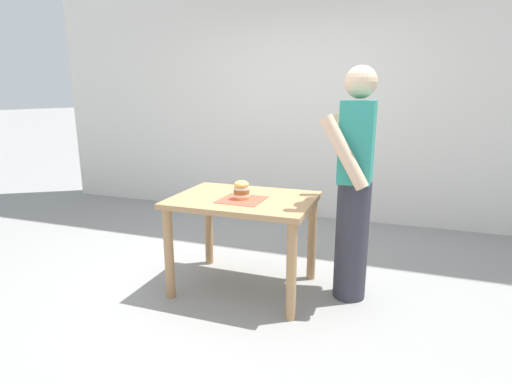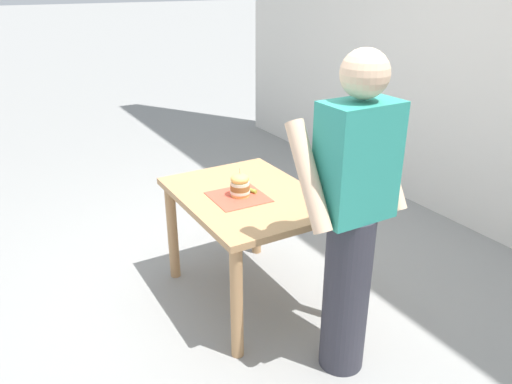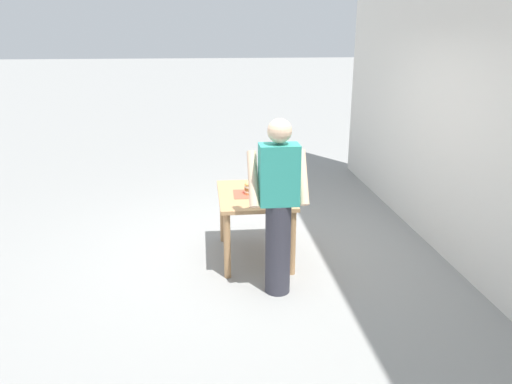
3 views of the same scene
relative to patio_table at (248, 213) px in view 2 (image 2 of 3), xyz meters
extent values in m
plane|color=gray|center=(0.00, 0.00, -0.61)|extent=(80.00, 80.00, 0.00)
cube|color=tan|center=(0.00, 0.00, 0.11)|extent=(0.79, 1.06, 0.04)
cylinder|color=tan|center=(-0.33, -0.47, -0.26)|extent=(0.07, 0.07, 0.70)
cylinder|color=tan|center=(0.33, -0.47, -0.26)|extent=(0.07, 0.07, 0.70)
cylinder|color=tan|center=(-0.33, 0.47, -0.26)|extent=(0.07, 0.07, 0.70)
cylinder|color=tan|center=(0.33, 0.47, -0.26)|extent=(0.07, 0.07, 0.70)
cube|color=#D64C38|center=(0.07, 0.02, 0.13)|extent=(0.33, 0.33, 0.00)
cylinder|color=#E5B25B|center=(0.06, 0.01, 0.14)|extent=(0.11, 0.11, 0.02)
cylinder|color=silver|center=(0.06, 0.01, 0.16)|extent=(0.12, 0.12, 0.02)
cylinder|color=brown|center=(0.06, 0.01, 0.19)|extent=(0.12, 0.12, 0.03)
cylinder|color=silver|center=(0.06, 0.01, 0.21)|extent=(0.11, 0.11, 0.02)
ellipsoid|color=#E5B25B|center=(0.06, 0.01, 0.24)|extent=(0.11, 0.11, 0.06)
cylinder|color=#D1B77F|center=(0.06, 0.01, 0.28)|extent=(0.00, 0.00, 0.05)
cylinder|color=#8EA83D|center=(-0.02, -0.01, 0.14)|extent=(0.05, 0.09, 0.02)
cylinder|color=#33333D|center=(-0.13, 0.80, -0.16)|extent=(0.24, 0.24, 0.90)
cube|color=teal|center=(-0.13, 0.80, 0.57)|extent=(0.36, 0.22, 0.56)
sphere|color=beige|center=(-0.13, 0.80, 0.97)|extent=(0.22, 0.22, 0.22)
cylinder|color=beige|center=(-0.36, 0.74, 0.52)|extent=(0.09, 0.34, 0.50)
cylinder|color=beige|center=(0.10, 0.74, 0.52)|extent=(0.09, 0.34, 0.50)
camera|label=1|loc=(2.73, 1.06, 0.88)|focal=28.00mm
camera|label=2|loc=(1.36, 2.44, 1.35)|focal=35.00mm
camera|label=3|loc=(0.55, 5.08, 1.82)|focal=35.00mm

